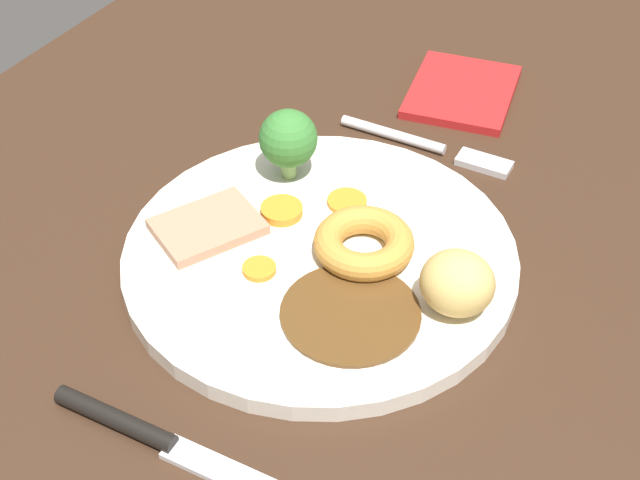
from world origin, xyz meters
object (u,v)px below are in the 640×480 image
yorkshire_pudding (360,241)px  carrot_coin_back (282,211)px  knife (161,441)px  folded_napkin (462,92)px  roast_potato_left (457,283)px  fork (430,146)px  broccoli_floret (288,139)px  dinner_plate (320,258)px  carrot_coin_front (347,202)px  carrot_coin_side (259,269)px  meat_slice_main (207,227)px

yorkshire_pudding → carrot_coin_back: (-0.92, -7.07, -0.70)cm
knife → folded_napkin: bearing=87.1°
yorkshire_pudding → carrot_coin_back: 7.16cm
yorkshire_pudding → roast_potato_left: roast_potato_left is taller
carrot_coin_back → knife: size_ratio=0.17×
fork → broccoli_floret: bearing=-127.6°
dinner_plate → carrot_coin_front: size_ratio=9.45×
carrot_coin_front → carrot_coin_side: bearing=-10.7°
carrot_coin_front → knife: bearing=0.8°
dinner_plate → broccoli_floret: (-6.51, -6.49, 4.18)cm
carrot_coin_back → roast_potato_left: bearing=80.3°
yorkshire_pudding → folded_napkin: size_ratio=0.66×
roast_potato_left → knife: bearing=-31.5°
yorkshire_pudding → dinner_plate: bearing=-64.3°
fork → carrot_coin_back: bearing=-112.3°
carrot_coin_back → carrot_coin_side: size_ratio=1.33×
folded_napkin → fork: bearing=6.0°
dinner_plate → roast_potato_left: bearing=87.6°
dinner_plate → knife: 18.61cm
carrot_coin_back → meat_slice_main: bearing=-40.6°
yorkshire_pudding → roast_potato_left: (1.67, 8.12, 1.16)cm
roast_potato_left → carrot_coin_side: 13.92cm
meat_slice_main → fork: 21.32cm
carrot_coin_side → knife: bearing=8.4°
fork → carrot_coin_front: bearing=-101.1°
carrot_coin_back → fork: carrot_coin_back is taller
carrot_coin_side → fork: bearing=170.0°
knife → carrot_coin_front: bearing=88.7°
roast_potato_left → carrot_coin_back: size_ratio=1.59×
yorkshire_pudding → broccoli_floret: broccoli_floret is taller
dinner_plate → meat_slice_main: (2.22, -8.26, 1.10)cm
carrot_coin_side → fork: carrot_coin_side is taller
carrot_coin_side → broccoli_floret: 11.65cm
fork → folded_napkin: (-9.10, -0.95, 0.01)cm
carrot_coin_front → carrot_coin_side: size_ratio=1.26×
meat_slice_main → folded_napkin: 29.47cm
carrot_coin_back → folded_napkin: bearing=169.0°
carrot_coin_front → knife: size_ratio=0.16×
carrot_coin_back → folded_napkin: (-23.86, 4.62, -1.34)cm
dinner_plate → carrot_coin_side: carrot_coin_side is taller
carrot_coin_back → fork: size_ratio=0.21×
roast_potato_left → carrot_coin_front: roast_potato_left is taller
dinner_plate → knife: (18.60, -0.47, -0.25)cm
folded_napkin → broccoli_floret: bearing=-18.7°
carrot_coin_side → knife: 14.82cm
carrot_coin_front → knife: (24.25, 0.36, -1.15)cm
meat_slice_main → carrot_coin_side: 5.89cm
carrot_coin_front → carrot_coin_back: 5.09cm
broccoli_floret → dinner_plate: bearing=44.9°
roast_potato_left → meat_slice_main: bearing=-84.6°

